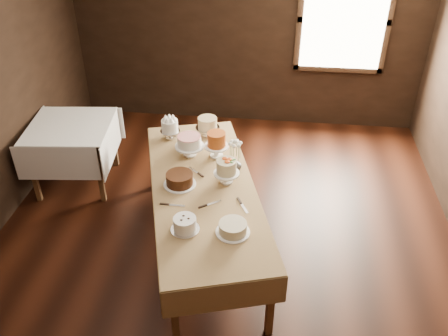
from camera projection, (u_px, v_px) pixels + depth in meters
floor at (222, 253)px, 5.03m from camera, size 5.00×6.00×0.01m
wall_back at (248, 31)px, 6.71m from camera, size 5.00×0.02×2.80m
window at (344, 21)px, 6.42m from camera, size 1.10×0.05×1.30m
display_table at (204, 191)px, 4.72m from camera, size 1.67×2.72×0.79m
side_table at (71, 132)px, 5.71m from camera, size 1.06×1.06×0.81m
cake_meringue at (170, 130)px, 5.40m from camera, size 0.22×0.22×0.24m
cake_speckled at (208, 128)px, 5.45m from camera, size 0.28×0.28×0.24m
cake_lattice at (190, 147)px, 5.10m from camera, size 0.31×0.31×0.24m
cake_caramel at (216, 146)px, 5.07m from camera, size 0.27×0.27×0.30m
cake_chocolate at (180, 180)px, 4.68m from camera, size 0.36×0.36×0.13m
cake_flowers at (226, 172)px, 4.69m from camera, size 0.26×0.26×0.26m
cake_swirl at (185, 225)px, 4.12m from camera, size 0.27×0.27×0.13m
cake_cream at (233, 228)px, 4.10m from camera, size 0.31×0.31×0.11m
cake_server_a at (214, 203)px, 4.47m from camera, size 0.21×0.16×0.01m
cake_server_b at (244, 208)px, 4.40m from camera, size 0.13×0.22×0.01m
cake_server_c at (194, 170)px, 4.92m from camera, size 0.19×0.18×0.01m
cake_server_d at (226, 166)px, 4.99m from camera, size 0.08×0.24×0.01m
cake_server_e at (177, 205)px, 4.44m from camera, size 0.24×0.03×0.01m
flower_vase at (235, 165)px, 4.88m from camera, size 0.16×0.16×0.14m
flower_bouquet at (235, 149)px, 4.77m from camera, size 0.14×0.14×0.20m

